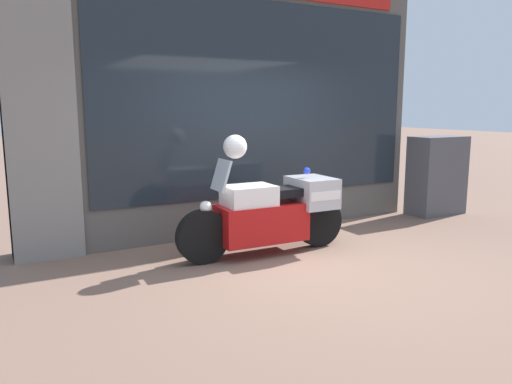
{
  "coord_description": "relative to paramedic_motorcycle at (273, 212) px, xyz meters",
  "views": [
    {
      "loc": [
        -3.26,
        -4.45,
        1.82
      ],
      "look_at": [
        -0.1,
        1.26,
        0.7
      ],
      "focal_mm": 35.0,
      "sensor_mm": 36.0,
      "label": 1
    }
  ],
  "objects": [
    {
      "name": "ground_plane",
      "position": [
        0.13,
        -0.75,
        -0.53
      ],
      "size": [
        60.0,
        60.0,
        0.0
      ],
      "primitive_type": "plane",
      "color": "#7A5B4C"
    },
    {
      "name": "utility_cabinet",
      "position": [
        3.63,
        0.65,
        0.13
      ],
      "size": [
        0.97,
        0.5,
        1.32
      ],
      "primitive_type": "cube",
      "color": "#4C4C51",
      "rests_on": "ground"
    },
    {
      "name": "window_display",
      "position": [
        0.46,
        1.28,
        -0.06
      ],
      "size": [
        4.79,
        0.3,
        1.97
      ],
      "color": "slate",
      "rests_on": "ground"
    },
    {
      "name": "paramedic_motorcycle",
      "position": [
        0.0,
        0.0,
        0.0
      ],
      "size": [
        2.27,
        0.65,
        1.21
      ],
      "rotation": [
        0.0,
        0.0,
        3.11
      ],
      "color": "black",
      "rests_on": "ground"
    },
    {
      "name": "shop_building",
      "position": [
        -0.24,
        1.24,
        1.34
      ],
      "size": [
        6.04,
        0.55,
        3.71
      ],
      "color": "#56514C",
      "rests_on": "ground"
    },
    {
      "name": "white_helmet",
      "position": [
        -0.52,
        0.01,
        0.83
      ],
      "size": [
        0.28,
        0.28,
        0.28
      ],
      "primitive_type": "sphere",
      "color": "white",
      "rests_on": "paramedic_motorcycle"
    }
  ]
}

